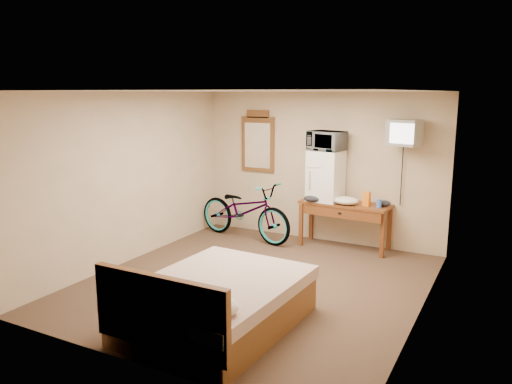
% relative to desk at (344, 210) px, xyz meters
% --- Properties ---
extents(room, '(4.60, 4.64, 2.50)m').
position_rel_desk_xyz_m(room, '(-0.55, -2.00, 0.61)').
color(room, '#4C3726').
rests_on(room, ground).
extents(desk, '(1.47, 0.65, 0.75)m').
position_rel_desk_xyz_m(desk, '(0.00, 0.00, 0.00)').
color(desk, brown).
rests_on(desk, floor).
extents(mini_fridge, '(0.54, 0.52, 0.82)m').
position_rel_desk_xyz_m(mini_fridge, '(-0.35, 0.04, 0.52)').
color(mini_fridge, white).
rests_on(mini_fridge, desk).
extents(microwave, '(0.64, 0.51, 0.31)m').
position_rel_desk_xyz_m(microwave, '(-0.35, 0.04, 1.09)').
color(microwave, white).
rests_on(microwave, mini_fridge).
extents(snack_bag, '(0.13, 0.10, 0.23)m').
position_rel_desk_xyz_m(snack_bag, '(0.36, -0.05, 0.23)').
color(snack_bag, orange).
rests_on(snack_bag, desk).
extents(blue_cup, '(0.08, 0.08, 0.13)m').
position_rel_desk_xyz_m(blue_cup, '(0.57, -0.07, 0.18)').
color(blue_cup, '#3D6AD0').
rests_on(blue_cup, desk).
extents(cloth_cream, '(0.40, 0.31, 0.12)m').
position_rel_desk_xyz_m(cloth_cream, '(0.05, -0.09, 0.18)').
color(cloth_cream, beige).
rests_on(cloth_cream, desk).
extents(cloth_dark_a, '(0.29, 0.22, 0.11)m').
position_rel_desk_xyz_m(cloth_dark_a, '(-0.49, -0.14, 0.17)').
color(cloth_dark_a, black).
rests_on(cloth_dark_a, desk).
extents(cloth_dark_b, '(0.20, 0.17, 0.09)m').
position_rel_desk_xyz_m(cloth_dark_b, '(0.61, 0.07, 0.16)').
color(cloth_dark_b, black).
rests_on(cloth_dark_b, desk).
extents(crt_television, '(0.51, 0.60, 0.38)m').
position_rel_desk_xyz_m(crt_television, '(0.87, 0.02, 1.26)').
color(crt_television, black).
rests_on(crt_television, room).
extents(wall_mirror, '(0.64, 0.04, 1.08)m').
position_rel_desk_xyz_m(wall_mirror, '(-1.71, 0.27, 0.99)').
color(wall_mirror, brown).
rests_on(wall_mirror, room).
extents(bicycle, '(1.99, 0.99, 1.00)m').
position_rel_desk_xyz_m(bicycle, '(-1.68, -0.27, -0.14)').
color(bicycle, black).
rests_on(bicycle, floor).
extents(bed, '(1.57, 2.03, 0.90)m').
position_rel_desk_xyz_m(bed, '(-0.32, -3.38, -0.34)').
color(bed, brown).
rests_on(bed, floor).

